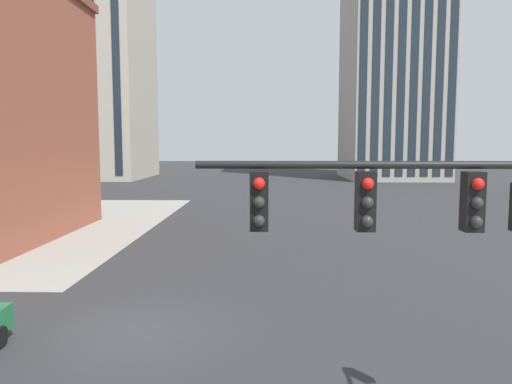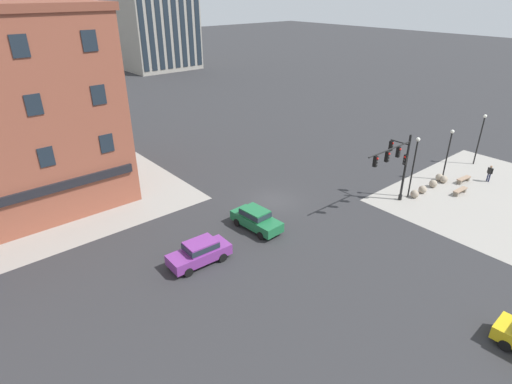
# 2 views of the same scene
# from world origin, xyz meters

# --- Properties ---
(ground_plane) EXTENTS (320.00, 320.00, 0.00)m
(ground_plane) POSITION_xyz_m (0.00, 0.00, 0.00)
(ground_plane) COLOR #2D2D30
(traffic_signal_main) EXTENTS (5.92, 2.09, 6.18)m
(traffic_signal_main) POSITION_xyz_m (7.55, -7.09, 4.08)
(traffic_signal_main) COLOR black
(traffic_signal_main) RESTS_ON ground
(residential_tower_skyline_right) EXTENTS (15.87, 19.36, 48.43)m
(residential_tower_skyline_right) POSITION_xyz_m (25.59, 70.61, 24.24)
(residential_tower_skyline_right) COLOR #9E998E
(residential_tower_skyline_right) RESTS_ON ground
(residential_tower_skyline_left) EXTENTS (19.24, 20.28, 51.46)m
(residential_tower_skyline_left) POSITION_xyz_m (-26.96, 71.07, 25.75)
(residential_tower_skyline_left) COLOR #B2A899
(residential_tower_skyline_left) RESTS_ON ground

